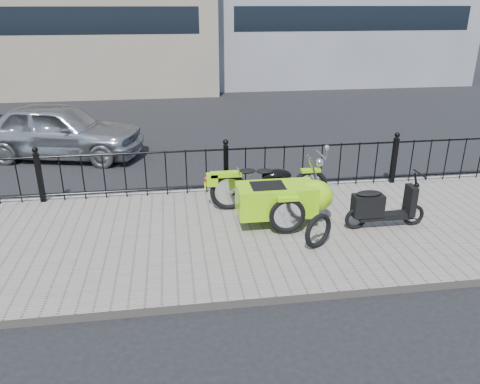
{
  "coord_description": "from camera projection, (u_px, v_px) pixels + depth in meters",
  "views": [
    {
      "loc": [
        -1.0,
        -7.33,
        3.62
      ],
      "look_at": [
        0.07,
        -0.1,
        0.66
      ],
      "focal_mm": 35.0,
      "sensor_mm": 36.0,
      "label": 1
    }
  ],
  "objects": [
    {
      "name": "spare_tire",
      "position": [
        318.0,
        231.0,
        7.12
      ],
      "size": [
        0.52,
        0.36,
        0.56
      ],
      "primitive_type": "torus",
      "rotation": [
        1.57,
        0.0,
        0.54
      ],
      "color": "black",
      "rests_on": "sidewalk"
    },
    {
      "name": "sedan_car",
      "position": [
        60.0,
        130.0,
        11.57
      ],
      "size": [
        4.32,
        2.56,
        1.38
      ],
      "primitive_type": "imported",
      "rotation": [
        0.0,
        0.0,
        1.33
      ],
      "color": "#A2A5A9",
      "rests_on": "ground"
    },
    {
      "name": "sidewalk",
      "position": [
        239.0,
        235.0,
        7.74
      ],
      "size": [
        30.0,
        3.8,
        0.12
      ],
      "primitive_type": "cube",
      "color": "slate",
      "rests_on": "ground"
    },
    {
      "name": "motorcycle_sidecar",
      "position": [
        285.0,
        195.0,
        7.93
      ],
      "size": [
        2.28,
        1.48,
        0.98
      ],
      "color": "black",
      "rests_on": "sidewalk"
    },
    {
      "name": "scooter",
      "position": [
        380.0,
        207.0,
        7.73
      ],
      "size": [
        1.39,
        0.41,
        0.94
      ],
      "color": "black",
      "rests_on": "sidewalk"
    },
    {
      "name": "ground",
      "position": [
        235.0,
        225.0,
        8.22
      ],
      "size": [
        120.0,
        120.0,
        0.0
      ],
      "primitive_type": "plane",
      "color": "black",
      "rests_on": "ground"
    },
    {
      "name": "iron_fence",
      "position": [
        226.0,
        169.0,
        9.19
      ],
      "size": [
        14.11,
        0.11,
        1.08
      ],
      "color": "black",
      "rests_on": "sidewalk"
    },
    {
      "name": "curb",
      "position": [
        225.0,
        191.0,
        9.52
      ],
      "size": [
        30.0,
        0.1,
        0.12
      ],
      "primitive_type": "cube",
      "color": "gray",
      "rests_on": "ground"
    }
  ]
}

